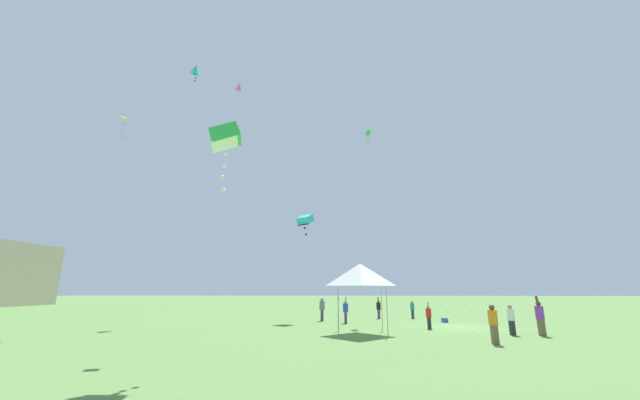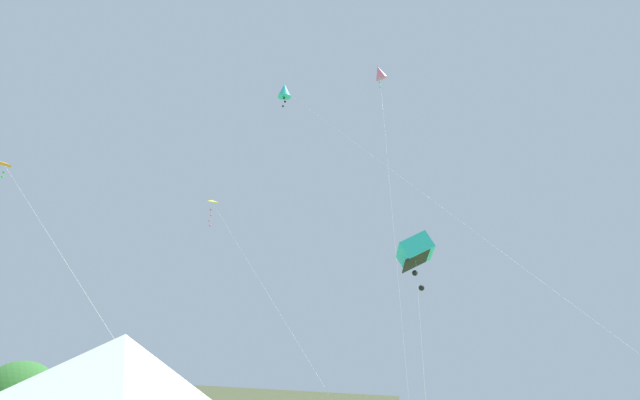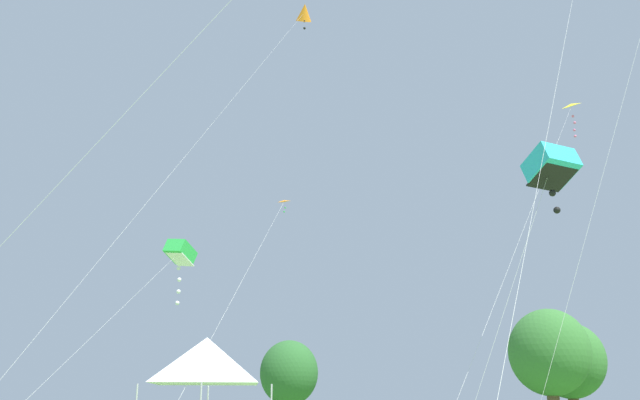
{
  "view_description": "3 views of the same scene",
  "coord_description": "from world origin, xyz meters",
  "views": [
    {
      "loc": [
        -26.2,
        7.91,
        2.55
      ],
      "look_at": [
        -2.63,
        9.35,
        8.43
      ],
      "focal_mm": 20.0,
      "sensor_mm": 36.0,
      "label": 1
    },
    {
      "loc": [
        -4.52,
        -2.16,
        2.19
      ],
      "look_at": [
        0.62,
        9.24,
        8.7
      ],
      "focal_mm": 28.0,
      "sensor_mm": 36.0,
      "label": 2
    },
    {
      "loc": [
        11.94,
        -7.58,
        2.08
      ],
      "look_at": [
        -2.59,
        10.31,
        8.78
      ],
      "focal_mm": 40.0,
      "sensor_mm": 36.0,
      "label": 3
    }
  ],
  "objects": [
    {
      "name": "kite_orange_diamond_6",
      "position": [
        -13.56,
        22.24,
        25.61
      ],
      "size": [
        6.62,
        22.54,
        26.39
      ],
      "color": "silver",
      "rests_on": "ground"
    },
    {
      "name": "tree_far_right",
      "position": [
        -8.89,
        45.15,
        5.94
      ],
      "size": [
        6.09,
        5.49,
        9.2
      ],
      "color": "brown",
      "rests_on": "ground"
    },
    {
      "name": "kite_cyan_box_4",
      "position": [
        5.07,
        11.14,
        8.52
      ],
      "size": [
        3.07,
        3.68,
        9.1
      ],
      "color": "silver",
      "rests_on": "ground"
    },
    {
      "name": "festival_tent",
      "position": [
        -4.03,
        6.81,
        3.37
      ],
      "size": [
        3.02,
        3.02,
        4.04
      ],
      "color": "#B7B7BC",
      "rests_on": "ground"
    },
    {
      "name": "tree_near_right",
      "position": [
        -25.37,
        34.54,
        4.55
      ],
      "size": [
        4.67,
        4.2,
        7.05
      ],
      "color": "brown",
      "rests_on": "ground"
    },
    {
      "name": "kite_orange_delta_0",
      "position": [
        -7.95,
        14.22,
        10.3
      ],
      "size": [
        6.71,
        12.49,
        10.88
      ],
      "color": "silver",
      "rests_on": "ground"
    },
    {
      "name": "kite_green_box_1",
      "position": [
        -12.61,
        12.71,
        8.67
      ],
      "size": [
        5.9,
        12.57,
        9.3
      ],
      "color": "silver",
      "rests_on": "ground"
    },
    {
      "name": "kite_yellow_delta_2",
      "position": [
        0.81,
        26.26,
        16.57
      ],
      "size": [
        2.29,
        19.4,
        17.13
      ],
      "color": "silver",
      "rests_on": "ground"
    },
    {
      "name": "tree_far_centre",
      "position": [
        -9.56,
        50.99,
        5.64
      ],
      "size": [
        5.78,
        5.2,
        8.72
      ],
      "color": "brown",
      "rests_on": "ground"
    }
  ]
}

